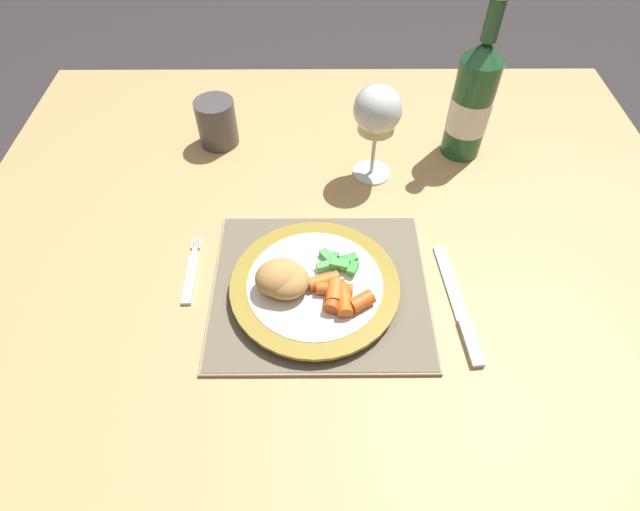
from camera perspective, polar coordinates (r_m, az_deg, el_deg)
ground_plane at (r=1.44m, az=0.80°, el=-17.13°), size 6.00×6.00×0.00m
dining_table at (r=0.88m, az=1.24°, el=-0.35°), size 1.20×0.95×0.74m
placemat at (r=0.72m, az=0.01°, el=-3.69°), size 0.31×0.28×0.01m
dinner_plate at (r=0.71m, az=-0.59°, el=-3.55°), size 0.24×0.24×0.02m
breaded_croquettes at (r=0.68m, az=-4.35°, el=-2.64°), size 0.09×0.08×0.05m
green_beans_pile at (r=0.71m, az=2.07°, el=-0.78°), size 0.06×0.05×0.02m
glazed_carrots at (r=0.68m, az=2.20°, el=-4.37°), size 0.09×0.07×0.02m
fork at (r=0.76m, az=-14.52°, el=-2.10°), size 0.02×0.13×0.01m
table_knife at (r=0.72m, az=15.77°, el=-6.28°), size 0.04×0.21×0.01m
wine_glass at (r=0.83m, az=6.57°, el=15.79°), size 0.08×0.08×0.17m
bottle at (r=0.93m, az=16.98°, el=16.51°), size 0.07×0.07×0.29m
drinking_cup at (r=0.96m, az=-11.73°, el=14.76°), size 0.07×0.07×0.09m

